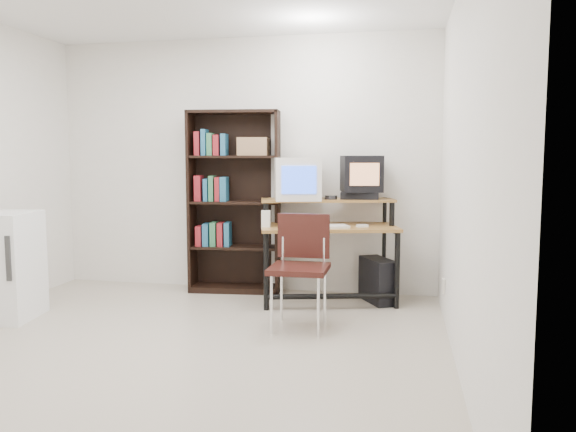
% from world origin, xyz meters
% --- Properties ---
extents(floor, '(4.00, 4.00, 0.01)m').
position_xyz_m(floor, '(0.00, 0.00, -0.01)').
color(floor, '#C1B4A0').
rests_on(floor, ground).
extents(back_wall, '(4.00, 0.01, 2.60)m').
position_xyz_m(back_wall, '(0.00, 2.00, 1.30)').
color(back_wall, white).
rests_on(back_wall, floor).
extents(right_wall, '(0.01, 4.00, 2.60)m').
position_xyz_m(right_wall, '(2.00, 0.00, 1.30)').
color(right_wall, white).
rests_on(right_wall, floor).
extents(computer_desk, '(1.39, 0.93, 0.98)m').
position_xyz_m(computer_desk, '(0.95, 1.62, 0.70)').
color(computer_desk, olive).
rests_on(computer_desk, floor).
extents(crt_monitor, '(0.52, 0.52, 0.41)m').
position_xyz_m(crt_monitor, '(0.63, 1.67, 1.17)').
color(crt_monitor, silver).
rests_on(crt_monitor, computer_desk).
extents(vcr, '(0.37, 0.28, 0.08)m').
position_xyz_m(vcr, '(1.23, 1.78, 1.01)').
color(vcr, black).
rests_on(vcr, computer_desk).
extents(crt_tv, '(0.44, 0.44, 0.35)m').
position_xyz_m(crt_tv, '(1.24, 1.80, 1.22)').
color(crt_tv, black).
rests_on(crt_tv, vcr).
extents(cd_spindle, '(0.13, 0.13, 0.05)m').
position_xyz_m(cd_spindle, '(0.96, 1.66, 0.99)').
color(cd_spindle, '#26262B').
rests_on(cd_spindle, computer_desk).
extents(keyboard, '(0.51, 0.37, 0.03)m').
position_xyz_m(keyboard, '(0.91, 1.44, 0.74)').
color(keyboard, silver).
rests_on(keyboard, computer_desk).
extents(mousepad, '(0.27, 0.25, 0.01)m').
position_xyz_m(mousepad, '(1.29, 1.55, 0.72)').
color(mousepad, black).
rests_on(mousepad, computer_desk).
extents(mouse, '(0.12, 0.10, 0.03)m').
position_xyz_m(mouse, '(1.27, 1.56, 0.74)').
color(mouse, white).
rests_on(mouse, mousepad).
extents(desk_speaker, '(0.09, 0.09, 0.17)m').
position_xyz_m(desk_speaker, '(0.39, 1.39, 0.80)').
color(desk_speaker, silver).
rests_on(desk_speaker, computer_desk).
extents(pc_tower, '(0.39, 0.49, 0.42)m').
position_xyz_m(pc_tower, '(1.42, 1.68, 0.21)').
color(pc_tower, black).
rests_on(pc_tower, floor).
extents(school_chair, '(0.46, 0.46, 0.92)m').
position_xyz_m(school_chair, '(0.83, 0.78, 0.57)').
color(school_chair, black).
rests_on(school_chair, floor).
extents(bookshelf, '(0.95, 0.40, 1.85)m').
position_xyz_m(bookshelf, '(-0.06, 1.86, 0.95)').
color(bookshelf, black).
rests_on(bookshelf, floor).
extents(mini_fridge, '(0.61, 0.61, 0.92)m').
position_xyz_m(mini_fridge, '(-1.72, 0.49, 0.46)').
color(mini_fridge, white).
rests_on(mini_fridge, floor).
extents(wall_outlet, '(0.02, 0.08, 0.12)m').
position_xyz_m(wall_outlet, '(1.99, 1.15, 0.30)').
color(wall_outlet, beige).
rests_on(wall_outlet, right_wall).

